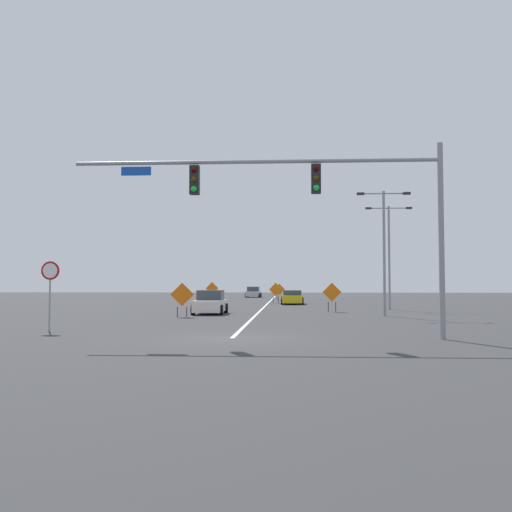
% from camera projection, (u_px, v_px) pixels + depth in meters
% --- Properties ---
extents(ground, '(205.27, 205.27, 0.00)m').
position_uv_depth(ground, '(232.00, 338.00, 20.00)').
color(ground, '#38383A').
extents(road_centre_stripe, '(0.16, 114.04, 0.01)m').
position_uv_depth(road_centre_stripe, '(274.00, 298.00, 76.86)').
color(road_centre_stripe, white).
rests_on(road_centre_stripe, ground).
extents(traffic_signal_assembly, '(13.22, 0.44, 6.92)m').
position_uv_depth(traffic_signal_assembly, '(314.00, 194.00, 20.08)').
color(traffic_signal_assembly, gray).
rests_on(traffic_signal_assembly, ground).
extents(stop_sign, '(0.76, 0.07, 2.85)m').
position_uv_depth(stop_sign, '(50.00, 282.00, 23.04)').
color(stop_sign, gray).
rests_on(stop_sign, ground).
extents(street_lamp_near_left, '(3.19, 0.24, 7.51)m').
position_uv_depth(street_lamp_near_left, '(384.00, 241.00, 33.77)').
color(street_lamp_near_left, gray).
rests_on(street_lamp_near_left, ground).
extents(street_lamp_mid_left, '(3.45, 0.24, 7.75)m').
position_uv_depth(street_lamp_mid_left, '(389.00, 248.00, 42.11)').
color(street_lamp_mid_left, gray).
rests_on(street_lamp_mid_left, ground).
extents(construction_sign_left_shoulder, '(1.34, 0.35, 1.94)m').
position_uv_depth(construction_sign_left_shoulder, '(279.00, 290.00, 66.15)').
color(construction_sign_left_shoulder, orange).
rests_on(construction_sign_left_shoulder, ground).
extents(construction_sign_median_near, '(1.32, 0.23, 2.11)m').
position_uv_depth(construction_sign_median_near, '(212.00, 289.00, 58.79)').
color(construction_sign_median_near, orange).
rests_on(construction_sign_median_near, ground).
extents(construction_sign_right_shoulder, '(1.33, 0.29, 2.03)m').
position_uv_depth(construction_sign_right_shoulder, '(276.00, 290.00, 56.15)').
color(construction_sign_right_shoulder, orange).
rests_on(construction_sign_right_shoulder, ground).
extents(construction_sign_left_lane, '(1.37, 0.26, 2.00)m').
position_uv_depth(construction_sign_left_lane, '(182.00, 296.00, 32.83)').
color(construction_sign_left_lane, orange).
rests_on(construction_sign_left_lane, ground).
extents(construction_sign_median_far, '(1.31, 0.13, 2.01)m').
position_uv_depth(construction_sign_median_far, '(332.00, 293.00, 38.66)').
color(construction_sign_median_far, orange).
rests_on(construction_sign_median_far, ground).
extents(car_yellow_mid, '(2.13, 4.62, 1.32)m').
position_uv_depth(car_yellow_mid, '(292.00, 297.00, 53.21)').
color(car_yellow_mid, gold).
rests_on(car_yellow_mid, ground).
extents(car_silver_far, '(2.21, 4.06, 1.51)m').
position_uv_depth(car_silver_far, '(253.00, 292.00, 79.90)').
color(car_silver_far, '#B7BABF').
rests_on(car_silver_far, ground).
extents(car_white_passing, '(1.96, 3.87, 1.52)m').
position_uv_depth(car_white_passing, '(210.00, 303.00, 36.02)').
color(car_white_passing, white).
rests_on(car_white_passing, ground).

